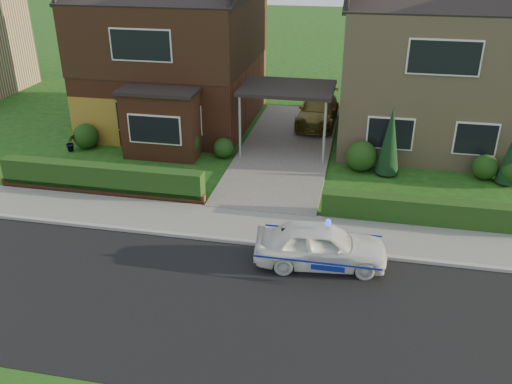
# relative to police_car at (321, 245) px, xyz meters

# --- Properties ---
(ground) EXTENTS (120.00, 120.00, 0.00)m
(ground) POSITION_rel_police_car_xyz_m (-2.27, -2.40, -0.63)
(ground) COLOR #164512
(ground) RESTS_ON ground
(road) EXTENTS (60.00, 6.00, 0.02)m
(road) POSITION_rel_police_car_xyz_m (-2.27, -2.40, -0.63)
(road) COLOR black
(road) RESTS_ON ground
(kerb) EXTENTS (60.00, 0.16, 0.12)m
(kerb) POSITION_rel_police_car_xyz_m (-2.27, 0.65, -0.57)
(kerb) COLOR #9E9993
(kerb) RESTS_ON ground
(sidewalk) EXTENTS (60.00, 2.00, 0.10)m
(sidewalk) POSITION_rel_police_car_xyz_m (-2.27, 1.70, -0.58)
(sidewalk) COLOR slate
(sidewalk) RESTS_ON ground
(driveway) EXTENTS (3.80, 12.00, 0.12)m
(driveway) POSITION_rel_police_car_xyz_m (-2.27, 8.60, -0.57)
(driveway) COLOR #666059
(driveway) RESTS_ON ground
(house_left) EXTENTS (7.50, 9.53, 7.25)m
(house_left) POSITION_rel_police_car_xyz_m (-8.05, 11.50, 3.18)
(house_left) COLOR brown
(house_left) RESTS_ON ground
(house_right) EXTENTS (7.50, 8.06, 7.25)m
(house_right) POSITION_rel_police_car_xyz_m (3.53, 11.59, 3.03)
(house_right) COLOR tan
(house_right) RESTS_ON ground
(carport_link) EXTENTS (3.80, 3.00, 2.77)m
(carport_link) POSITION_rel_police_car_xyz_m (-2.27, 8.55, 2.03)
(carport_link) COLOR black
(carport_link) RESTS_ON ground
(garage_door) EXTENTS (2.20, 0.10, 2.10)m
(garage_door) POSITION_rel_police_car_xyz_m (-10.51, 7.56, 0.42)
(garage_door) COLOR olive
(garage_door) RESTS_ON ground
(dwarf_wall) EXTENTS (7.70, 0.25, 0.36)m
(dwarf_wall) POSITION_rel_police_car_xyz_m (-8.07, 2.90, -0.45)
(dwarf_wall) COLOR brown
(dwarf_wall) RESTS_ON ground
(hedge_left) EXTENTS (7.50, 0.55, 0.90)m
(hedge_left) POSITION_rel_police_car_xyz_m (-8.07, 3.05, -0.63)
(hedge_left) COLOR #143310
(hedge_left) RESTS_ON ground
(hedge_right) EXTENTS (7.50, 0.55, 0.80)m
(hedge_right) POSITION_rel_police_car_xyz_m (3.53, 2.95, -0.63)
(hedge_right) COLOR #143310
(hedge_right) RESTS_ON ground
(shrub_left_far) EXTENTS (1.08, 1.08, 1.08)m
(shrub_left_far) POSITION_rel_police_car_xyz_m (-10.77, 7.10, -0.09)
(shrub_left_far) COLOR #143310
(shrub_left_far) RESTS_ON ground
(shrub_left_mid) EXTENTS (1.32, 1.32, 1.32)m
(shrub_left_mid) POSITION_rel_police_car_xyz_m (-6.27, 6.90, 0.03)
(shrub_left_mid) COLOR #143310
(shrub_left_mid) RESTS_ON ground
(shrub_left_near) EXTENTS (0.84, 0.84, 0.84)m
(shrub_left_near) POSITION_rel_police_car_xyz_m (-4.67, 7.20, -0.21)
(shrub_left_near) COLOR #143310
(shrub_left_near) RESTS_ON ground
(shrub_right_near) EXTENTS (1.20, 1.20, 1.20)m
(shrub_right_near) POSITION_rel_police_car_xyz_m (0.93, 7.00, -0.03)
(shrub_right_near) COLOR #143310
(shrub_right_near) RESTS_ON ground
(shrub_right_mid) EXTENTS (0.96, 0.96, 0.96)m
(shrub_right_mid) POSITION_rel_police_car_xyz_m (5.53, 7.10, -0.15)
(shrub_right_mid) COLOR #143310
(shrub_right_mid) RESTS_ON ground
(conifer_a) EXTENTS (0.90, 0.90, 2.60)m
(conifer_a) POSITION_rel_police_car_xyz_m (1.93, 6.80, 0.67)
(conifer_a) COLOR black
(conifer_a) RESTS_ON ground
(police_car) EXTENTS (3.39, 3.82, 1.42)m
(police_car) POSITION_rel_police_car_xyz_m (0.00, 0.00, 0.00)
(police_car) COLOR white
(police_car) RESTS_ON ground
(driveway_car) EXTENTS (1.87, 4.36, 1.25)m
(driveway_car) POSITION_rel_police_car_xyz_m (-1.27, 12.10, 0.12)
(driveway_car) COLOR brown
(driveway_car) RESTS_ON driveway
(potted_plant_a) EXTENTS (0.44, 0.32, 0.79)m
(potted_plant_a) POSITION_rel_police_car_xyz_m (-5.96, 6.60, -0.23)
(potted_plant_a) COLOR gray
(potted_plant_a) RESTS_ON ground
(potted_plant_b) EXTENTS (0.52, 0.49, 0.74)m
(potted_plant_b) POSITION_rel_police_car_xyz_m (-11.23, 6.60, -0.26)
(potted_plant_b) COLOR gray
(potted_plant_b) RESTS_ON ground
(potted_plant_c) EXTENTS (0.63, 0.63, 0.84)m
(potted_plant_c) POSITION_rel_police_car_xyz_m (-8.95, 3.60, -0.21)
(potted_plant_c) COLOR gray
(potted_plant_c) RESTS_ON ground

